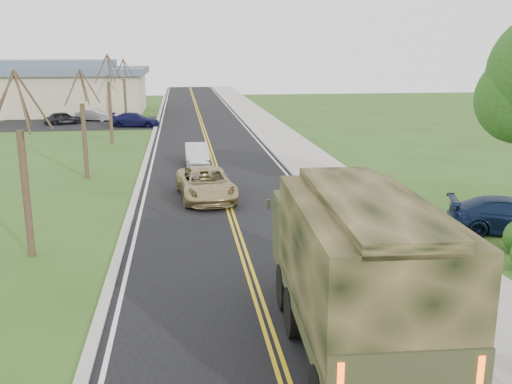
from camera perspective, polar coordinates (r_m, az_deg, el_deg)
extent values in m
cube|color=black|center=(49.20, -5.24, 6.17)|extent=(8.00, 120.00, 0.01)
cube|color=#9E998E|center=(49.53, -0.41, 6.34)|extent=(0.30, 120.00, 0.12)
cube|color=#9E998E|center=(49.78, 1.60, 6.36)|extent=(3.20, 120.00, 0.10)
cube|color=#9E998E|center=(49.20, -10.10, 6.06)|extent=(0.30, 120.00, 0.10)
cylinder|color=#38281C|center=(19.90, -22.00, -0.25)|extent=(0.24, 0.24, 4.20)
cylinder|color=#38281C|center=(19.44, -21.35, 8.56)|extent=(1.01, 0.33, 1.90)
cylinder|color=#38281C|center=(20.03, -22.26, 8.39)|extent=(0.13, 1.29, 1.74)
cylinder|color=#38281C|center=(19.73, -23.99, 8.39)|extent=(0.98, 0.43, 1.90)
cylinder|color=#38281C|center=(18.97, -22.34, 8.36)|extent=(0.58, 0.90, 1.90)
cylinder|color=#38281C|center=(31.47, -16.75, 4.87)|extent=(0.24, 0.24, 3.96)
cylinder|color=#38281C|center=(31.22, -16.26, 10.11)|extent=(0.96, 0.32, 1.79)
cylinder|color=#38281C|center=(31.75, -16.89, 9.99)|extent=(0.12, 1.22, 1.65)
cylinder|color=#38281C|center=(31.41, -17.86, 10.02)|extent=(0.93, 0.41, 1.79)
cylinder|color=#38281C|center=(30.79, -17.93, 9.81)|extent=(0.75, 0.99, 1.67)
cylinder|color=#38281C|center=(30.75, -16.76, 10.03)|extent=(0.55, 0.85, 1.80)
cylinder|color=#38281C|center=(43.23, -14.35, 7.68)|extent=(0.24, 0.24, 4.44)
cylinder|color=#38281C|center=(43.10, -13.91, 11.96)|extent=(1.07, 0.35, 2.00)
cylinder|color=#38281C|center=(43.67, -14.45, 11.84)|extent=(0.13, 1.36, 1.84)
cylinder|color=#38281C|center=(43.27, -15.23, 11.88)|extent=(1.03, 0.46, 2.00)
cylinder|color=#38281C|center=(42.57, -15.24, 11.75)|extent=(0.83, 1.10, 1.87)
cylinder|color=#38281C|center=(42.56, -14.29, 11.91)|extent=(0.61, 0.95, 2.01)
cylinder|color=#38281C|center=(55.13, -12.94, 8.84)|extent=(0.24, 0.24, 4.08)
cylinder|color=#38281C|center=(55.05, -12.61, 11.92)|extent=(0.99, 0.33, 1.84)
cylinder|color=#38281C|center=(55.56, -13.01, 11.84)|extent=(0.13, 1.25, 1.69)
cylinder|color=#38281C|center=(55.18, -13.56, 11.88)|extent=(0.95, 0.42, 1.85)
cylinder|color=#38281C|center=(54.54, -13.55, 11.78)|extent=(0.77, 1.02, 1.72)
cylinder|color=#38281C|center=(54.54, -12.87, 11.89)|extent=(0.57, 0.88, 1.85)
cube|color=tan|center=(66.37, -20.03, 9.23)|extent=(20.00, 12.00, 4.20)
cube|color=#475466|center=(66.25, -20.20, 11.29)|extent=(21.00, 13.00, 0.70)
cube|color=#475466|center=(66.23, -20.25, 11.89)|extent=(14.00, 8.00, 0.90)
cube|color=black|center=(55.69, -15.92, 6.61)|extent=(18.00, 10.00, 0.02)
cylinder|color=black|center=(13.87, 3.89, -11.89)|extent=(0.43, 1.21, 1.20)
cylinder|color=black|center=(14.38, 13.09, -11.26)|extent=(0.43, 1.21, 1.20)
cylinder|color=black|center=(15.24, 3.00, -9.41)|extent=(0.43, 1.21, 1.20)
cylinder|color=black|center=(15.71, 11.37, -8.95)|extent=(0.43, 1.21, 1.20)
cube|color=#35391F|center=(13.28, 9.33, -10.69)|extent=(2.93, 7.71, 0.38)
cube|color=#35391F|center=(15.47, 6.95, -3.34)|extent=(2.69, 2.17, 1.52)
cube|color=black|center=(16.33, 6.27, -1.60)|extent=(2.39, 0.19, 0.76)
cube|color=#35391F|center=(12.36, 10.45, -11.30)|extent=(2.96, 5.87, 0.16)
cube|color=black|center=(11.92, 10.69, -6.33)|extent=(2.96, 5.87, 2.17)
cube|color=black|center=(11.58, 10.94, -1.03)|extent=(1.99, 5.83, 0.27)
cube|color=#35391F|center=(9.82, 15.13, -16.88)|extent=(2.72, 0.25, 0.71)
cube|color=#FF590C|center=(9.46, 8.45, -17.79)|extent=(0.11, 0.05, 0.49)
cube|color=#FF590C|center=(10.20, 21.54, -16.19)|extent=(0.11, 0.05, 0.49)
imported|color=tan|center=(26.18, -5.04, 0.82)|extent=(2.85, 5.31, 1.42)
imported|color=silver|center=(34.24, -5.95, 3.78)|extent=(1.40, 3.82, 1.25)
imported|color=#0E1933|center=(23.22, 24.23, -2.20)|extent=(4.94, 3.20, 1.33)
imported|color=black|center=(55.82, -18.68, 7.03)|extent=(3.73, 2.59, 1.18)
imported|color=#B2B1B6|center=(57.69, -15.87, 7.43)|extent=(3.77, 2.19, 1.18)
imported|color=#0F0F37|center=(52.34, -12.01, 7.08)|extent=(4.56, 2.43, 1.26)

